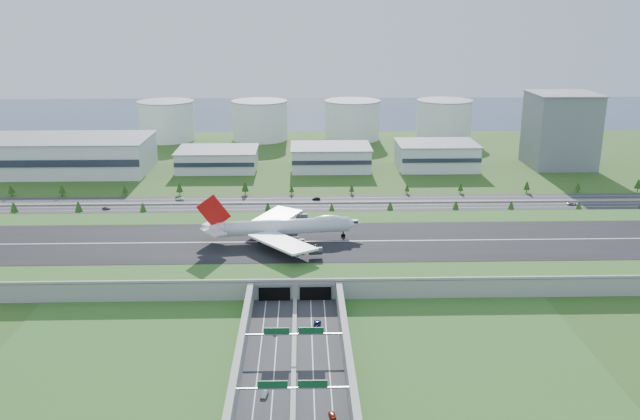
{
  "coord_description": "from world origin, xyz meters",
  "views": [
    {
      "loc": [
        3.28,
        -309.33,
        116.65
      ],
      "look_at": [
        12.74,
        35.0,
        13.63
      ],
      "focal_mm": 38.0,
      "sensor_mm": 36.0,
      "label": 1
    }
  ],
  "objects_px": {
    "fuel_tank_a": "(167,121)",
    "car_6": "(572,204)",
    "car_7": "(180,199)",
    "boeing_747": "(282,227)",
    "car_3": "(332,415)",
    "car_5": "(316,199)",
    "car_1": "(265,393)",
    "car_4": "(106,208)",
    "car_2": "(317,323)",
    "car_0": "(276,331)",
    "office_tower": "(560,130)"
  },
  "relations": [
    {
      "from": "fuel_tank_a",
      "to": "car_7",
      "type": "distance_m",
      "value": 211.55
    },
    {
      "from": "boeing_747",
      "to": "car_5",
      "type": "distance_m",
      "value": 102.22
    },
    {
      "from": "car_0",
      "to": "car_4",
      "type": "xyz_separation_m",
      "value": [
        -107.91,
        164.62,
        0.06
      ]
    },
    {
      "from": "car_2",
      "to": "car_6",
      "type": "height_order",
      "value": "car_6"
    },
    {
      "from": "boeing_747",
      "to": "fuel_tank_a",
      "type": "bearing_deg",
      "value": 103.56
    },
    {
      "from": "car_2",
      "to": "car_3",
      "type": "xyz_separation_m",
      "value": [
        3.03,
        -61.11,
        -0.11
      ]
    },
    {
      "from": "car_2",
      "to": "car_7",
      "type": "xyz_separation_m",
      "value": [
        -82.75,
        177.75,
        0.05
      ]
    },
    {
      "from": "fuel_tank_a",
      "to": "car_7",
      "type": "height_order",
      "value": "fuel_tank_a"
    },
    {
      "from": "car_1",
      "to": "car_6",
      "type": "height_order",
      "value": "car_1"
    },
    {
      "from": "boeing_747",
      "to": "car_4",
      "type": "distance_m",
      "value": 136.78
    },
    {
      "from": "boeing_747",
      "to": "car_0",
      "type": "height_order",
      "value": "boeing_747"
    },
    {
      "from": "office_tower",
      "to": "car_7",
      "type": "xyz_separation_m",
      "value": [
        -274.05,
        -90.83,
        -26.54
      ]
    },
    {
      "from": "fuel_tank_a",
      "to": "car_6",
      "type": "height_order",
      "value": "fuel_tank_a"
    },
    {
      "from": "car_7",
      "to": "car_2",
      "type": "bearing_deg",
      "value": 23.11
    },
    {
      "from": "car_0",
      "to": "car_1",
      "type": "xyz_separation_m",
      "value": [
        -1.96,
        -42.58,
        0.05
      ]
    },
    {
      "from": "car_0",
      "to": "boeing_747",
      "type": "bearing_deg",
      "value": 86.93
    },
    {
      "from": "fuel_tank_a",
      "to": "car_1",
      "type": "bearing_deg",
      "value": -75.6
    },
    {
      "from": "boeing_747",
      "to": "car_1",
      "type": "relative_size",
      "value": 16.18
    },
    {
      "from": "office_tower",
      "to": "car_6",
      "type": "bearing_deg",
      "value": -105.64
    },
    {
      "from": "office_tower",
      "to": "car_0",
      "type": "height_order",
      "value": "office_tower"
    },
    {
      "from": "fuel_tank_a",
      "to": "car_4",
      "type": "relative_size",
      "value": 10.4
    },
    {
      "from": "car_2",
      "to": "car_5",
      "type": "height_order",
      "value": "car_5"
    },
    {
      "from": "car_4",
      "to": "car_3",
      "type": "bearing_deg",
      "value": -139.06
    },
    {
      "from": "car_1",
      "to": "car_5",
      "type": "height_order",
      "value": "car_5"
    },
    {
      "from": "car_7",
      "to": "fuel_tank_a",
      "type": "bearing_deg",
      "value": -169.27
    },
    {
      "from": "car_1",
      "to": "car_2",
      "type": "distance_m",
      "value": 51.73
    },
    {
      "from": "car_3",
      "to": "car_6",
      "type": "bearing_deg",
      "value": -132.29
    },
    {
      "from": "car_1",
      "to": "car_4",
      "type": "distance_m",
      "value": 232.72
    },
    {
      "from": "car_3",
      "to": "car_7",
      "type": "bearing_deg",
      "value": -77.05
    },
    {
      "from": "car_4",
      "to": "car_5",
      "type": "relative_size",
      "value": 0.95
    },
    {
      "from": "car_4",
      "to": "office_tower",
      "type": "bearing_deg",
      "value": -59.78
    },
    {
      "from": "office_tower",
      "to": "car_7",
      "type": "height_order",
      "value": "office_tower"
    },
    {
      "from": "office_tower",
      "to": "boeing_747",
      "type": "xyz_separation_m",
      "value": [
        -206.53,
        -192.2,
        -12.53
      ]
    },
    {
      "from": "boeing_747",
      "to": "car_0",
      "type": "relative_size",
      "value": 17.85
    },
    {
      "from": "fuel_tank_a",
      "to": "car_3",
      "type": "height_order",
      "value": "fuel_tank_a"
    },
    {
      "from": "car_7",
      "to": "boeing_747",
      "type": "bearing_deg",
      "value": 31.81
    },
    {
      "from": "office_tower",
      "to": "fuel_tank_a",
      "type": "distance_m",
      "value": 340.18
    },
    {
      "from": "fuel_tank_a",
      "to": "car_7",
      "type": "xyz_separation_m",
      "value": [
        45.95,
        -205.83,
        -16.54
      ]
    },
    {
      "from": "car_3",
      "to": "car_5",
      "type": "relative_size",
      "value": 0.92
    },
    {
      "from": "car_6",
      "to": "car_0",
      "type": "bearing_deg",
      "value": 136.99
    },
    {
      "from": "car_5",
      "to": "car_6",
      "type": "relative_size",
      "value": 0.88
    },
    {
      "from": "car_0",
      "to": "car_3",
      "type": "distance_m",
      "value": 58.19
    },
    {
      "from": "car_5",
      "to": "boeing_747",
      "type": "bearing_deg",
      "value": -12.42
    },
    {
      "from": "car_5",
      "to": "car_0",
      "type": "bearing_deg",
      "value": -7.8
    },
    {
      "from": "office_tower",
      "to": "fuel_tank_a",
      "type": "height_order",
      "value": "office_tower"
    },
    {
      "from": "car_0",
      "to": "car_1",
      "type": "bearing_deg",
      "value": -95.36
    },
    {
      "from": "office_tower",
      "to": "car_6",
      "type": "distance_m",
      "value": 115.19
    },
    {
      "from": "car_3",
      "to": "car_6",
      "type": "xyz_separation_m",
      "value": [
        158.06,
        221.76,
        0.12
      ]
    },
    {
      "from": "car_3",
      "to": "car_7",
      "type": "height_order",
      "value": "car_7"
    },
    {
      "from": "car_4",
      "to": "car_5",
      "type": "distance_m",
      "value": 128.3
    }
  ]
}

